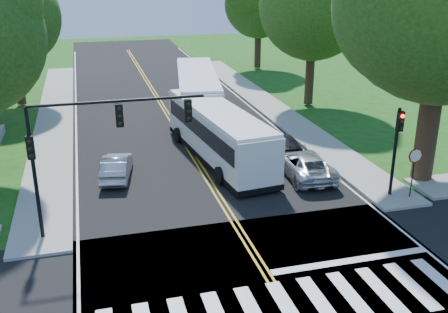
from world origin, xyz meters
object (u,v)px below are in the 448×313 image
object	(u,v)px
bus_lead	(218,133)
suv	(305,165)
signal_nw	(91,137)
bus_follow	(198,93)
dark_sedan	(282,144)
signal_ne	(397,141)
hatchback	(116,167)

from	to	relation	value
bus_lead	suv	size ratio (longest dim) A/B	2.43
signal_nw	bus_follow	bearing A→B (deg)	64.55
bus_lead	dark_sedan	xyz separation A→B (m)	(4.00, -0.10, -1.01)
signal_nw	dark_sedan	bearing A→B (deg)	33.55
signal_nw	bus_lead	xyz separation A→B (m)	(7.19, 7.53, -2.76)
signal_ne	bus_lead	distance (m)	10.27
suv	dark_sedan	distance (m)	3.83
suv	signal_ne	bearing A→B (deg)	133.79
signal_ne	suv	bearing A→B (deg)	130.06
signal_nw	bus_lead	size ratio (longest dim) A/B	0.60
bus_lead	hatchback	size ratio (longest dim) A/B	3.04
dark_sedan	bus_follow	bearing A→B (deg)	-69.13
hatchback	suv	world-z (taller)	suv
bus_follow	dark_sedan	size ratio (longest dim) A/B	3.23
bus_lead	suv	distance (m)	5.57
bus_lead	suv	world-z (taller)	bus_lead
bus_lead	dark_sedan	bearing A→B (deg)	171.79
signal_ne	hatchback	xyz separation A→B (m)	(-12.88, 6.04, -2.30)
hatchback	dark_sedan	world-z (taller)	hatchback
bus_follow	dark_sedan	xyz separation A→B (m)	(3.19, -9.39, -1.18)
signal_nw	bus_lead	world-z (taller)	signal_nw
hatchback	dark_sedan	distance (m)	10.12
hatchback	suv	distance (m)	10.16
dark_sedan	signal_ne	bearing A→B (deg)	113.20
hatchback	suv	bearing A→B (deg)	176.61
hatchback	suv	xyz separation A→B (m)	(9.86, -2.45, 0.04)
signal_ne	bus_lead	xyz separation A→B (m)	(-6.86, 7.52, -1.34)
dark_sedan	hatchback	bearing A→B (deg)	9.89
signal_nw	dark_sedan	world-z (taller)	signal_nw
signal_nw	bus_follow	distance (m)	18.81
hatchback	dark_sedan	size ratio (longest dim) A/B	0.96
bus_follow	suv	bearing A→B (deg)	112.38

